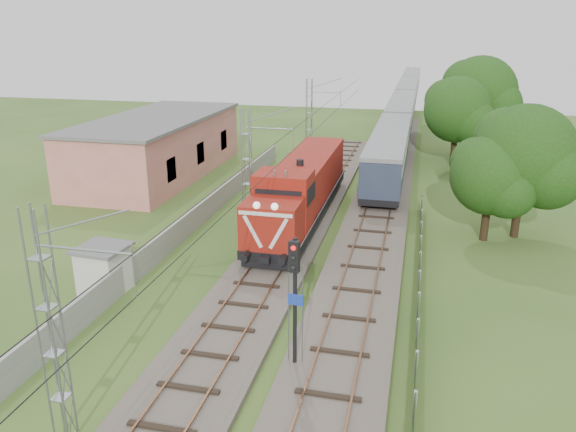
% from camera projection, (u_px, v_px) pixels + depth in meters
% --- Properties ---
extents(ground, '(140.00, 140.00, 0.00)m').
position_uv_depth(ground, '(233.00, 327.00, 25.04)').
color(ground, '#2F4F1D').
rests_on(ground, ground).
extents(track_main, '(4.20, 70.00, 0.45)m').
position_uv_depth(track_main, '(273.00, 262.00, 31.42)').
color(track_main, '#6B6054').
rests_on(track_main, ground).
extents(track_side, '(4.20, 80.00, 0.45)m').
position_uv_depth(track_side, '(381.00, 201.00, 42.30)').
color(track_side, '#6B6054').
rests_on(track_side, ground).
extents(catenary, '(3.31, 70.00, 8.00)m').
position_uv_depth(catenary, '(248.00, 171.00, 35.42)').
color(catenary, gray).
rests_on(catenary, ground).
extents(boundary_wall, '(0.25, 40.00, 1.50)m').
position_uv_depth(boundary_wall, '(198.00, 216.00, 37.26)').
color(boundary_wall, '#9E9E99').
rests_on(boundary_wall, ground).
extents(station_building, '(8.40, 20.40, 5.22)m').
position_uv_depth(station_building, '(158.00, 146.00, 49.55)').
color(station_building, tan).
rests_on(station_building, ground).
extents(fence, '(0.12, 32.00, 1.20)m').
position_uv_depth(fence, '(418.00, 304.00, 25.86)').
color(fence, black).
rests_on(fence, ground).
extents(locomotive, '(3.22, 18.38, 4.67)m').
position_uv_depth(locomotive, '(301.00, 188.00, 37.67)').
color(locomotive, black).
rests_on(locomotive, ground).
extents(coach_rake, '(2.98, 88.96, 3.45)m').
position_uv_depth(coach_rake, '(405.00, 101.00, 79.82)').
color(coach_rake, black).
rests_on(coach_rake, ground).
extents(signal_post, '(0.61, 0.47, 5.49)m').
position_uv_depth(signal_post, '(295.00, 282.00, 20.75)').
color(signal_post, black).
rests_on(signal_post, ground).
extents(relay_hut, '(2.53, 2.53, 2.42)m').
position_uv_depth(relay_hut, '(104.00, 269.00, 28.06)').
color(relay_hut, beige).
rests_on(relay_hut, ground).
extents(tree_a, '(5.10, 4.86, 6.61)m').
position_uv_depth(tree_a, '(492.00, 176.00, 33.87)').
color(tree_a, '#322314').
rests_on(tree_a, ground).
extents(tree_b, '(6.48, 6.17, 8.40)m').
position_uv_depth(tree_b, '(526.00, 156.00, 34.02)').
color(tree_b, '#322314').
rests_on(tree_b, ground).
extents(tree_c, '(6.46, 6.16, 8.38)m').
position_uv_depth(tree_c, '(458.00, 110.00, 52.23)').
color(tree_c, '#322314').
rests_on(tree_c, ground).
extents(tree_d, '(7.72, 7.35, 10.01)m').
position_uv_depth(tree_d, '(480.00, 95.00, 55.47)').
color(tree_d, '#322314').
rests_on(tree_d, ground).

